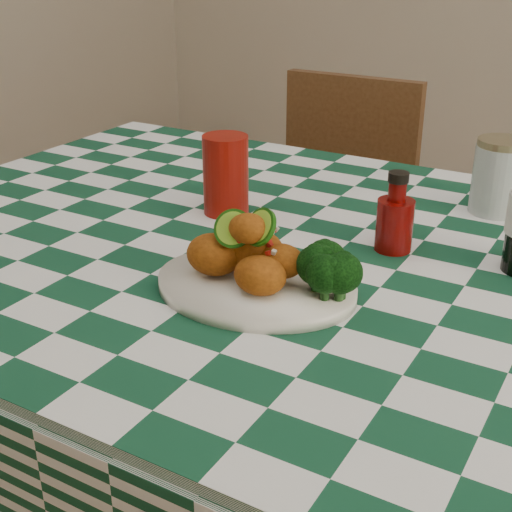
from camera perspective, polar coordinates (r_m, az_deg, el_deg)
The scene contains 8 objects.
dining_table at distance 1.32m, azimuth 5.41°, elevation -15.66°, with size 1.66×1.06×0.79m, color #114129, non-canonical shape.
plate at distance 0.99m, azimuth 0.00°, elevation -2.42°, with size 0.29×0.22×0.02m, color white, non-canonical shape.
fried_chicken_pile at distance 0.97m, azimuth -0.33°, elevation 0.70°, with size 0.15×0.11×0.10m, color #9C4B0F, non-canonical shape.
broccoli_side at distance 0.94m, azimuth 5.60°, elevation -1.34°, with size 0.08×0.08×0.06m, color black, non-canonical shape.
red_tumbler at distance 1.26m, azimuth -2.45°, elevation 6.50°, with size 0.08×0.08×0.14m, color maroon.
ketchup_bottle at distance 1.13m, azimuth 11.11°, elevation 3.49°, with size 0.06×0.06×0.13m, color #600604, non-canonical shape.
mason_jar at distance 1.33m, azimuth 18.88°, elevation 6.05°, with size 0.09×0.09×0.13m, color #B2BCBA, non-canonical shape.
wooden_chair_left at distance 2.02m, azimuth 5.16°, elevation 0.94°, with size 0.40×0.42×0.88m, color #472814, non-canonical shape.
Camera 1 is at (0.40, -0.93, 1.24)m, focal length 50.00 mm.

